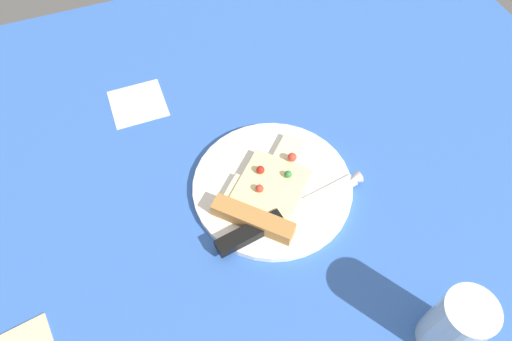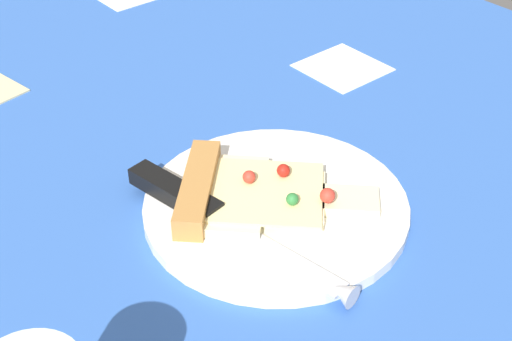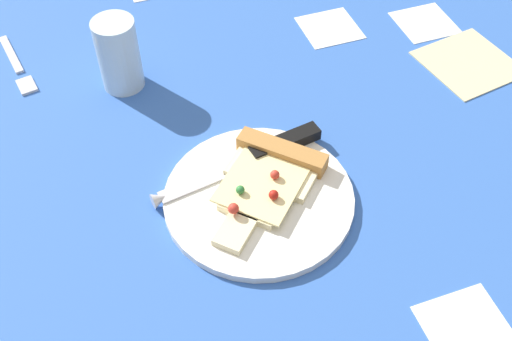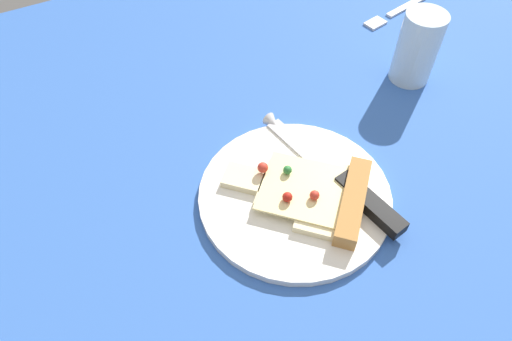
# 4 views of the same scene
# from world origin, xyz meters

# --- Properties ---
(ground_plane) EXTENTS (1.21, 1.21, 0.03)m
(ground_plane) POSITION_xyz_m (-0.00, -0.00, -0.01)
(ground_plane) COLOR #3360B7
(ground_plane) RESTS_ON ground
(plate) EXTENTS (0.24, 0.24, 0.01)m
(plate) POSITION_xyz_m (0.01, 0.07, 0.01)
(plate) COLOR white
(plate) RESTS_ON ground_plane
(pizza_slice) EXTENTS (0.18, 0.18, 0.03)m
(pizza_slice) POSITION_xyz_m (-0.01, 0.05, 0.02)
(pizza_slice) COLOR beige
(pizza_slice) RESTS_ON plate
(knife) EXTENTS (0.24, 0.06, 0.02)m
(knife) POSITION_xyz_m (-0.01, 0.01, 0.02)
(knife) COLOR silver
(knife) RESTS_ON plate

